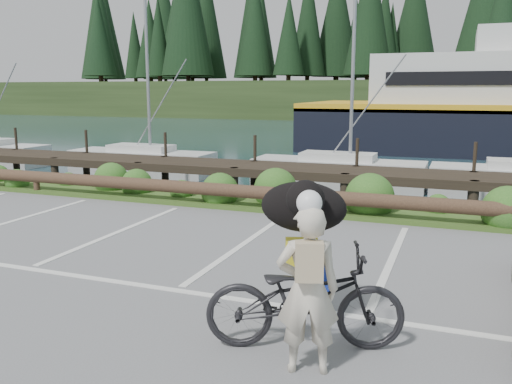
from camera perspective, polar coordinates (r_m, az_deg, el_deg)
ground at (r=7.99m, az=-6.93°, el=-9.31°), size 72.00×72.00×0.00m
harbor_backdrop at (r=85.14m, az=18.88°, el=8.27°), size 170.00×160.00×30.00m
vegetation_strip at (r=12.72m, az=4.20°, el=-1.47°), size 34.00×1.60×0.10m
log_rail at (r=12.08m, az=3.24°, el=-2.36°), size 32.00×0.30×0.60m
bicycle at (r=5.85m, az=5.16°, el=-11.10°), size 2.23×1.36×1.10m
cyclist at (r=5.29m, az=5.46°, el=-10.23°), size 0.70×0.57×1.67m
dog at (r=6.25m, az=5.00°, el=-1.57°), size 0.79×1.12×0.59m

